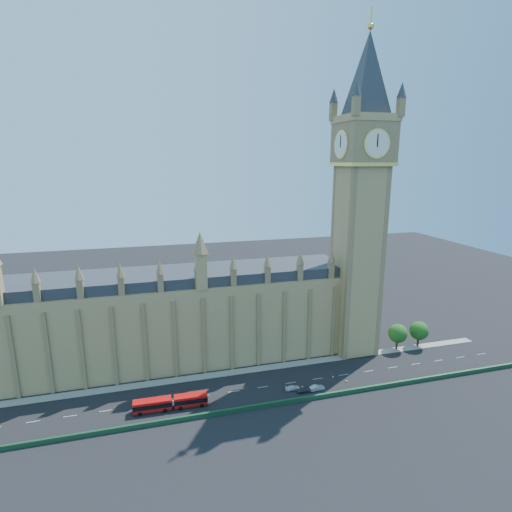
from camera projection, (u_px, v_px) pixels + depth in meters
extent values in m
plane|color=black|center=(249.00, 389.00, 106.54)|extent=(400.00, 400.00, 0.00)
cube|color=tan|center=(148.00, 324.00, 117.91)|extent=(120.00, 20.00, 25.00)
cube|color=#2D3035|center=(145.00, 278.00, 114.69)|extent=(120.00, 18.00, 3.00)
cube|color=tan|center=(356.00, 262.00, 122.77)|extent=(12.00, 12.00, 58.00)
cube|color=olive|center=(363.00, 145.00, 114.73)|extent=(14.00, 14.00, 12.00)
cylinder|color=silver|center=(377.00, 144.00, 108.01)|extent=(7.20, 0.30, 7.20)
cube|color=tan|center=(365.00, 119.00, 113.12)|extent=(14.50, 14.50, 2.00)
pyramid|color=#2D3035|center=(370.00, 30.00, 107.83)|extent=(20.59, 20.59, 22.00)
sphere|color=#F2C64C|center=(371.00, 26.00, 107.65)|extent=(1.80, 1.80, 1.80)
cube|color=#1E4C2D|center=(258.00, 407.00, 97.95)|extent=(160.00, 0.60, 1.20)
cube|color=gray|center=(240.00, 371.00, 115.44)|extent=(160.00, 3.00, 0.16)
cylinder|color=#382619|center=(397.00, 344.00, 128.81)|extent=(0.70, 0.70, 4.00)
sphere|color=#1B4813|center=(398.00, 333.00, 128.00)|extent=(6.00, 6.00, 6.00)
sphere|color=#1B4813|center=(399.00, 331.00, 128.35)|extent=(4.38, 4.38, 4.38)
cylinder|color=#382619|center=(418.00, 341.00, 130.86)|extent=(0.70, 0.70, 4.00)
sphere|color=#1B4813|center=(419.00, 331.00, 130.06)|extent=(6.00, 6.00, 6.00)
sphere|color=#1B4813|center=(421.00, 328.00, 130.40)|extent=(4.38, 4.38, 4.38)
cube|color=red|center=(152.00, 406.00, 96.78)|extent=(9.19, 2.78, 3.04)
cube|color=red|center=(191.00, 400.00, 98.91)|extent=(8.18, 2.75, 3.04)
cube|color=black|center=(152.00, 404.00, 96.69)|extent=(9.24, 2.83, 1.16)
cube|color=black|center=(191.00, 399.00, 98.82)|extent=(8.23, 2.81, 1.16)
cylinder|color=black|center=(171.00, 404.00, 97.82)|extent=(0.87, 2.45, 2.43)
cylinder|color=black|center=(140.00, 414.00, 95.14)|extent=(1.02, 0.33, 1.01)
cylinder|color=black|center=(140.00, 408.00, 97.53)|extent=(1.02, 0.33, 1.01)
cylinder|color=black|center=(165.00, 411.00, 96.48)|extent=(1.02, 0.33, 1.01)
cylinder|color=black|center=(165.00, 405.00, 98.88)|extent=(1.02, 0.33, 1.01)
cylinder|color=black|center=(181.00, 408.00, 97.34)|extent=(1.02, 0.33, 1.01)
cylinder|color=black|center=(180.00, 403.00, 99.74)|extent=(1.02, 0.33, 1.01)
cylinder|color=black|center=(202.00, 405.00, 98.54)|extent=(1.02, 0.33, 1.01)
cylinder|color=black|center=(201.00, 400.00, 100.94)|extent=(1.02, 0.33, 1.01)
imported|color=#3E4146|center=(304.00, 390.00, 105.05)|extent=(4.00, 1.72, 1.35)
imported|color=#A7AAAE|center=(317.00, 388.00, 105.99)|extent=(4.20, 1.66, 1.36)
imported|color=silver|center=(293.00, 388.00, 106.01)|extent=(4.10, 1.70, 1.18)
cube|color=black|center=(333.00, 378.00, 111.99)|extent=(0.57, 0.57, 0.04)
cone|color=red|center=(333.00, 377.00, 111.90)|extent=(0.63, 0.63, 0.76)
cylinder|color=white|center=(333.00, 377.00, 111.88)|extent=(0.37, 0.37, 0.13)
cube|color=black|center=(302.00, 388.00, 106.94)|extent=(0.46, 0.46, 0.04)
cone|color=orange|center=(302.00, 387.00, 106.85)|extent=(0.50, 0.50, 0.77)
cylinder|color=white|center=(302.00, 387.00, 106.83)|extent=(0.37, 0.37, 0.13)
cube|color=black|center=(347.00, 382.00, 109.87)|extent=(0.44, 0.44, 0.04)
cone|color=orange|center=(347.00, 381.00, 109.80)|extent=(0.49, 0.49, 0.71)
cylinder|color=white|center=(347.00, 381.00, 109.77)|extent=(0.34, 0.34, 0.12)
cube|color=black|center=(302.00, 388.00, 106.94)|extent=(0.41, 0.41, 0.04)
cone|color=#FF4E0D|center=(302.00, 387.00, 106.87)|extent=(0.45, 0.45, 0.63)
cylinder|color=white|center=(302.00, 387.00, 106.85)|extent=(0.31, 0.31, 0.11)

